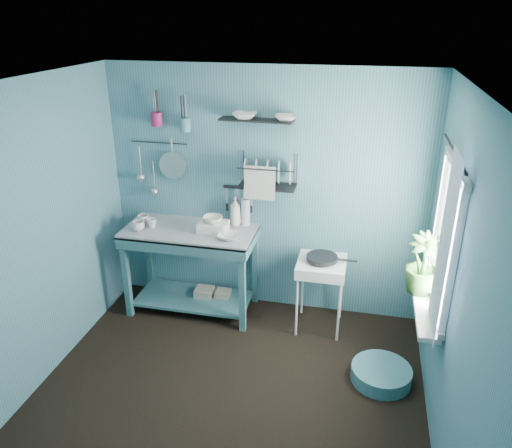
% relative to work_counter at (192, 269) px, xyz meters
% --- Properties ---
extents(floor, '(3.20, 3.20, 0.00)m').
position_rel_work_counter_xyz_m(floor, '(0.71, -1.20, -0.47)').
color(floor, black).
rests_on(floor, ground).
extents(ceiling, '(3.20, 3.20, 0.00)m').
position_rel_work_counter_xyz_m(ceiling, '(0.71, -1.20, 2.03)').
color(ceiling, silver).
rests_on(ceiling, ground).
extents(wall_back, '(3.20, 0.00, 3.20)m').
position_rel_work_counter_xyz_m(wall_back, '(0.71, 0.30, 0.78)').
color(wall_back, '#3D6F7D').
rests_on(wall_back, ground).
extents(wall_front, '(3.20, 0.00, 3.20)m').
position_rel_work_counter_xyz_m(wall_front, '(0.71, -2.70, 0.78)').
color(wall_front, '#3D6F7D').
rests_on(wall_front, ground).
extents(wall_left, '(0.00, 3.00, 3.00)m').
position_rel_work_counter_xyz_m(wall_left, '(-0.89, -1.20, 0.78)').
color(wall_left, '#3D6F7D').
rests_on(wall_left, ground).
extents(wall_right, '(0.00, 3.00, 3.00)m').
position_rel_work_counter_xyz_m(wall_right, '(2.31, -1.20, 0.78)').
color(wall_right, '#3D6F7D').
rests_on(wall_right, ground).
extents(work_counter, '(1.39, 0.83, 0.93)m').
position_rel_work_counter_xyz_m(work_counter, '(0.00, 0.00, 0.00)').
color(work_counter, '#316168').
rests_on(work_counter, floor).
extents(mug_left, '(0.12, 0.12, 0.10)m').
position_rel_work_counter_xyz_m(mug_left, '(-0.48, -0.16, 0.51)').
color(mug_left, silver).
rests_on(mug_left, work_counter).
extents(mug_mid, '(0.14, 0.14, 0.09)m').
position_rel_work_counter_xyz_m(mug_mid, '(-0.38, -0.06, 0.51)').
color(mug_mid, silver).
rests_on(mug_mid, work_counter).
extents(mug_right, '(0.17, 0.17, 0.10)m').
position_rel_work_counter_xyz_m(mug_right, '(-0.50, 0.00, 0.51)').
color(mug_right, silver).
rests_on(mug_right, work_counter).
extents(wash_tub, '(0.28, 0.22, 0.10)m').
position_rel_work_counter_xyz_m(wash_tub, '(0.25, -0.02, 0.52)').
color(wash_tub, silver).
rests_on(wash_tub, work_counter).
extents(tub_bowl, '(0.20, 0.19, 0.06)m').
position_rel_work_counter_xyz_m(tub_bowl, '(0.25, -0.02, 0.60)').
color(tub_bowl, silver).
rests_on(tub_bowl, wash_tub).
extents(soap_bottle, '(0.11, 0.12, 0.30)m').
position_rel_work_counter_xyz_m(soap_bottle, '(0.42, 0.20, 0.61)').
color(soap_bottle, silver).
rests_on(soap_bottle, work_counter).
extents(water_bottle, '(0.09, 0.09, 0.28)m').
position_rel_work_counter_xyz_m(water_bottle, '(0.52, 0.22, 0.61)').
color(water_bottle, silver).
rests_on(water_bottle, work_counter).
extents(counter_bowl, '(0.22, 0.22, 0.05)m').
position_rel_work_counter_xyz_m(counter_bowl, '(0.45, -0.15, 0.49)').
color(counter_bowl, silver).
rests_on(counter_bowl, work_counter).
extents(hotplate_stand, '(0.46, 0.46, 0.74)m').
position_rel_work_counter_xyz_m(hotplate_stand, '(1.33, -0.04, -0.10)').
color(hotplate_stand, silver).
rests_on(hotplate_stand, floor).
extents(frying_pan, '(0.30, 0.30, 0.03)m').
position_rel_work_counter_xyz_m(frying_pan, '(1.33, -0.04, 0.31)').
color(frying_pan, black).
rests_on(frying_pan, hotplate_stand).
extents(knife_strip, '(0.32, 0.04, 0.03)m').
position_rel_work_counter_xyz_m(knife_strip, '(0.44, 0.27, 0.85)').
color(knife_strip, black).
rests_on(knife_strip, wall_back).
extents(dish_rack, '(0.58, 0.33, 0.32)m').
position_rel_work_counter_xyz_m(dish_rack, '(0.75, 0.17, 1.06)').
color(dish_rack, black).
rests_on(dish_rack, wall_back).
extents(upper_shelf, '(0.71, 0.21, 0.01)m').
position_rel_work_counter_xyz_m(upper_shelf, '(0.64, 0.20, 1.54)').
color(upper_shelf, black).
rests_on(upper_shelf, wall_back).
extents(shelf_bowl_left, '(0.25, 0.25, 0.06)m').
position_rel_work_counter_xyz_m(shelf_bowl_left, '(0.53, 0.20, 1.60)').
color(shelf_bowl_left, silver).
rests_on(shelf_bowl_left, upper_shelf).
extents(shelf_bowl_right, '(0.23, 0.23, 0.05)m').
position_rel_work_counter_xyz_m(shelf_bowl_right, '(0.91, 0.20, 1.64)').
color(shelf_bowl_right, silver).
rests_on(shelf_bowl_right, upper_shelf).
extents(utensil_cup_magenta, '(0.11, 0.11, 0.13)m').
position_rel_work_counter_xyz_m(utensil_cup_magenta, '(-0.36, 0.22, 1.50)').
color(utensil_cup_magenta, '#971C52').
rests_on(utensil_cup_magenta, wall_back).
extents(utensil_cup_teal, '(0.11, 0.11, 0.13)m').
position_rel_work_counter_xyz_m(utensil_cup_teal, '(-0.07, 0.22, 1.46)').
color(utensil_cup_teal, teal).
rests_on(utensil_cup_teal, wall_back).
extents(colander, '(0.28, 0.03, 0.28)m').
position_rel_work_counter_xyz_m(colander, '(-0.24, 0.25, 1.03)').
color(colander, '#A9ABB1').
rests_on(colander, wall_back).
extents(ladle_outer, '(0.01, 0.01, 0.30)m').
position_rel_work_counter_xyz_m(ladle_outer, '(-0.60, 0.26, 1.06)').
color(ladle_outer, '#A9ABB1').
rests_on(ladle_outer, wall_back).
extents(ladle_inner, '(0.01, 0.01, 0.30)m').
position_rel_work_counter_xyz_m(ladle_inner, '(-0.46, 0.26, 0.91)').
color(ladle_inner, '#A9ABB1').
rests_on(ladle_inner, wall_back).
extents(hook_rail, '(0.60, 0.01, 0.01)m').
position_rel_work_counter_xyz_m(hook_rail, '(-0.38, 0.27, 1.26)').
color(hook_rail, black).
rests_on(hook_rail, wall_back).
extents(window_glass, '(0.00, 1.10, 1.10)m').
position_rel_work_counter_xyz_m(window_glass, '(2.29, -0.75, 0.93)').
color(window_glass, white).
rests_on(window_glass, wall_right).
extents(windowsill, '(0.16, 0.95, 0.04)m').
position_rel_work_counter_xyz_m(windowsill, '(2.21, -0.75, 0.34)').
color(windowsill, silver).
rests_on(windowsill, wall_right).
extents(curtain, '(0.00, 1.35, 1.35)m').
position_rel_work_counter_xyz_m(curtain, '(2.23, -1.05, 0.98)').
color(curtain, white).
rests_on(curtain, wall_right).
extents(curtain_rod, '(0.02, 1.05, 0.02)m').
position_rel_work_counter_xyz_m(curtain_rod, '(2.25, -0.75, 1.58)').
color(curtain_rod, black).
rests_on(curtain_rod, wall_right).
extents(potted_plant, '(0.37, 0.37, 0.50)m').
position_rel_work_counter_xyz_m(potted_plant, '(2.18, -0.58, 0.62)').
color(potted_plant, '#346127').
rests_on(potted_plant, windowsill).
extents(storage_tin_large, '(0.18, 0.18, 0.22)m').
position_rel_work_counter_xyz_m(storage_tin_large, '(0.10, 0.05, -0.36)').
color(storage_tin_large, gray).
rests_on(storage_tin_large, floor).
extents(storage_tin_small, '(0.15, 0.15, 0.20)m').
position_rel_work_counter_xyz_m(storage_tin_small, '(0.30, 0.08, -0.37)').
color(storage_tin_small, gray).
rests_on(storage_tin_small, floor).
extents(floor_basin, '(0.51, 0.51, 0.13)m').
position_rel_work_counter_xyz_m(floor_basin, '(1.95, -0.73, -0.40)').
color(floor_basin, teal).
rests_on(floor_basin, floor).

